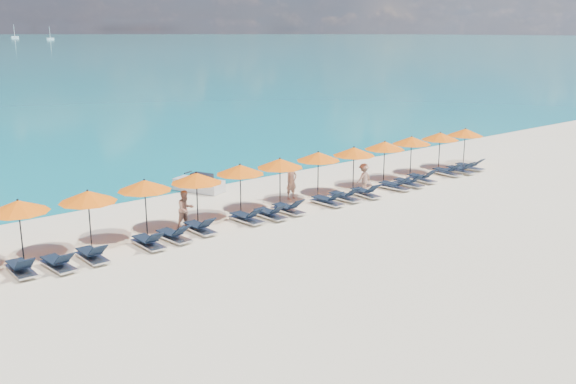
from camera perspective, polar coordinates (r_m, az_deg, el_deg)
ground at (r=25.28m, az=4.38°, el=-3.92°), size 1400.00×1400.00×0.00m
sailboat_near at (r=541.13m, az=-20.38°, el=12.69°), size 5.45×1.82×9.99m
sailboat_far at (r=636.64m, az=-23.12°, el=12.57°), size 6.51×2.17×11.93m
jetski at (r=32.28m, az=-7.90°, el=0.70°), size 1.82×2.74×0.91m
beachgoer_a at (r=30.44m, az=0.31°, el=0.96°), size 0.66×0.46×1.74m
beachgoer_b at (r=26.33m, az=-9.10°, el=-1.53°), size 0.80×0.50×1.58m
beachgoer_c at (r=31.94m, az=6.75°, el=1.24°), size 0.96×0.46×1.46m
umbrella_2 at (r=23.73m, az=-22.86°, el=-1.17°), size 2.10×2.10×2.28m
umbrella_3 at (r=24.25m, az=-17.37°, el=-0.38°), size 2.10×2.10×2.28m
umbrella_4 at (r=25.42m, az=-12.63°, el=0.59°), size 2.10×2.10×2.28m
umbrella_5 at (r=26.30m, az=-8.15°, el=1.25°), size 2.10×2.10×2.28m
umbrella_6 at (r=27.69m, az=-4.28°, el=2.01°), size 2.10×2.10×2.28m
umbrella_7 at (r=28.91m, az=-0.72°, el=2.58°), size 2.10×2.10×2.28m
umbrella_8 at (r=30.52m, az=2.71°, el=3.19°), size 2.10×2.10×2.28m
umbrella_9 at (r=31.87m, az=5.88°, el=3.60°), size 2.10×2.10×2.28m
umbrella_10 at (r=33.74m, az=8.59°, el=4.11°), size 2.10×2.10×2.28m
umbrella_11 at (r=35.55m, az=10.93°, el=4.53°), size 2.10×2.10×2.28m
umbrella_12 at (r=37.30m, az=13.38°, el=4.85°), size 2.10×2.10×2.28m
umbrella_13 at (r=39.12m, az=15.49°, el=5.14°), size 2.10×2.10×2.28m
lounger_3 at (r=23.05m, az=-22.65°, el=-6.24°), size 0.67×1.72×0.66m
lounger_4 at (r=23.06m, az=-19.76°, el=-5.96°), size 0.74×1.74×0.66m
lounger_5 at (r=23.51m, az=-17.02°, el=-5.35°), size 0.63×1.70×0.66m
lounger_6 at (r=24.38m, az=-12.30°, el=-4.34°), size 0.62×1.70×0.66m
lounger_7 at (r=24.95m, az=-10.15°, el=-3.80°), size 0.76×1.75×0.66m
lounger_8 at (r=25.75m, az=-7.85°, el=-3.13°), size 0.63×1.70×0.66m
lounger_9 at (r=26.90m, az=-3.70°, el=-2.26°), size 0.72×1.73×0.66m
lounger_10 at (r=27.43m, az=-1.58°, el=-1.91°), size 0.66×1.72×0.66m
lounger_11 at (r=28.18m, az=0.04°, el=-1.46°), size 0.67×1.72×0.66m
lounger_12 at (r=29.54m, az=3.53°, el=-0.75°), size 0.70×1.73×0.66m
lounger_13 at (r=30.36m, az=5.06°, el=-0.36°), size 0.66×1.71×0.66m
lounger_14 at (r=31.15m, az=6.91°, el=-0.03°), size 0.76×1.75×0.66m
lounger_15 at (r=32.76m, az=9.46°, el=0.59°), size 0.78×1.75×0.66m
lounger_16 at (r=33.56m, az=10.70°, el=0.86°), size 0.67×1.72×0.66m
lounger_17 at (r=34.69m, az=11.81°, el=1.24°), size 0.72×1.73×0.66m
lounger_18 at (r=36.57m, az=13.94°, el=1.79°), size 0.67×1.72×0.66m
lounger_19 at (r=37.31m, az=15.09°, el=1.96°), size 0.63×1.70×0.66m
lounger_20 at (r=38.30m, az=15.86°, el=2.22°), size 0.73×1.74×0.66m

